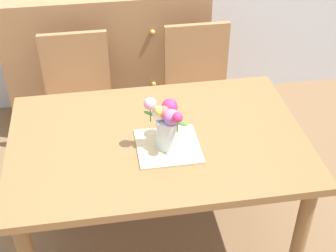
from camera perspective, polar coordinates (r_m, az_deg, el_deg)
The scene contains 7 objects.
ground_plane at distance 2.82m, azimuth -1.05°, elevation -13.59°, with size 12.00×12.00×0.00m, color brown.
dining_table at distance 2.36m, azimuth -1.23°, elevation -3.28°, with size 1.41×0.94×0.75m.
chair_left at distance 3.09m, azimuth -10.56°, elevation 3.58°, with size 0.42×0.42×0.90m.
chair_right at distance 3.15m, azimuth 3.70°, elevation 4.86°, with size 0.42×0.42×0.90m.
dresser at distance 3.54m, azimuth -7.15°, elevation 8.15°, with size 1.40×0.47×1.00m.
placemat at distance 2.24m, azimuth -0.00°, elevation -2.39°, with size 0.29×0.29×0.01m, color #CCB789.
flower_vase at distance 2.16m, azimuth -0.16°, elevation 0.40°, with size 0.19×0.21×0.26m.
Camera 1 is at (-0.24, -1.80, 2.16)m, focal length 51.39 mm.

